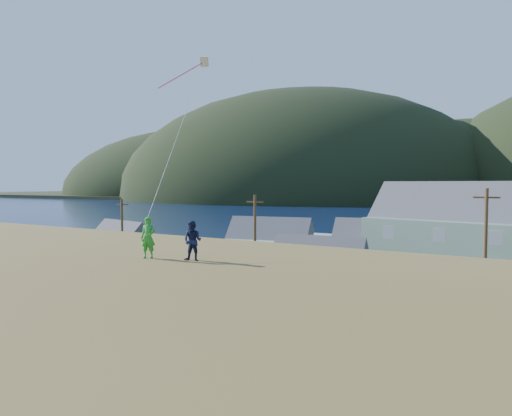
{
  "coord_description": "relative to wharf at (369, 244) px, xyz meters",
  "views": [
    {
      "loc": [
        15.21,
        -31.66,
        10.0
      ],
      "look_at": [
        3.63,
        -12.01,
        8.8
      ],
      "focal_mm": 32.0,
      "sensor_mm": 36.0,
      "label": 1
    }
  ],
  "objects": [
    {
      "name": "shed_teal",
      "position": [
        -20.5,
        -33.68,
        2.1
      ],
      "size": [
        9.8,
        7.85,
        6.83
      ],
      "rotation": [
        0.0,
        0.0,
        -0.24
      ],
      "color": "#317471",
      "rests_on": "waterfront_lot"
    },
    {
      "name": "waterfront_lot",
      "position": [
        6.0,
        -23.0,
        -0.39
      ],
      "size": [
        72.0,
        36.0,
        0.12
      ],
      "primitive_type": "cube",
      "color": "#28282B",
      "rests_on": "ground"
    },
    {
      "name": "grass_strip",
      "position": [
        6.0,
        -42.0,
        -0.4
      ],
      "size": [
        110.0,
        8.0,
        0.1
      ],
      "primitive_type": "cube",
      "color": "#4C3D19",
      "rests_on": "ground"
    },
    {
      "name": "kite_flyer_navy",
      "position": [
        10.84,
        -58.61,
        7.48
      ],
      "size": [
        0.81,
        0.68,
        1.46
      ],
      "primitive_type": "imported",
      "rotation": [
        0.0,
        0.0,
        0.2
      ],
      "color": "#151A3B",
      "rests_on": "hillside"
    },
    {
      "name": "kite_flyer_green",
      "position": [
        9.04,
        -59.01,
        7.53
      ],
      "size": [
        0.67,
        0.56,
        1.57
      ],
      "primitive_type": "imported",
      "rotation": [
        0.0,
        0.0,
        0.38
      ],
      "color": "green",
      "rests_on": "hillside"
    },
    {
      "name": "parked_cars",
      "position": [
        -3.02,
        -18.71,
        0.41
      ],
      "size": [
        21.95,
        12.2,
        1.55
      ],
      "color": "black",
      "rests_on": "waterfront_lot"
    },
    {
      "name": "utility_poles",
      "position": [
        2.87,
        -38.5,
        4.18
      ],
      "size": [
        33.64,
        0.24,
        9.61
      ],
      "color": "#47331E",
      "rests_on": "waterfront_lot"
    },
    {
      "name": "wharf",
      "position": [
        0.0,
        0.0,
        0.0
      ],
      "size": [
        26.0,
        14.0,
        0.9
      ],
      "primitive_type": "cube",
      "color": "gray",
      "rests_on": "ground"
    },
    {
      "name": "far_shore",
      "position": [
        6.0,
        290.0,
        0.55
      ],
      "size": [
        900.0,
        320.0,
        2.0
      ],
      "primitive_type": "cube",
      "color": "black",
      "rests_on": "ground"
    },
    {
      "name": "kite_rig",
      "position": [
        5.43,
        -51.02,
        16.15
      ],
      "size": [
        2.43,
        4.48,
        12.2
      ],
      "color": "beige",
      "rests_on": "ground"
    },
    {
      "name": "shed_palegreen_far",
      "position": [
        4.69,
        -14.17,
        2.14
      ],
      "size": [
        10.69,
        6.96,
        6.74
      ],
      "rotation": [
        0.0,
        0.0,
        0.13
      ],
      "color": "slate",
      "rests_on": "waterfront_lot"
    },
    {
      "name": "shed_white",
      "position": [
        5.78,
        -34.93,
        2.06
      ],
      "size": [
        8.66,
        6.21,
        6.53
      ],
      "rotation": [
        0.0,
        0.0,
        0.1
      ],
      "color": "silver",
      "rests_on": "waterfront_lot"
    },
    {
      "name": "shed_palegreen_near",
      "position": [
        -4.95,
        -24.32,
        2.28
      ],
      "size": [
        10.97,
        8.01,
        7.27
      ],
      "rotation": [
        0.0,
        0.0,
        0.19
      ],
      "color": "slate",
      "rests_on": "waterfront_lot"
    },
    {
      "name": "ground",
      "position": [
        6.0,
        -40.0,
        -0.45
      ],
      "size": [
        900.0,
        900.0,
        0.0
      ],
      "primitive_type": "plane",
      "color": "#0A1638",
      "rests_on": "ground"
    }
  ]
}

